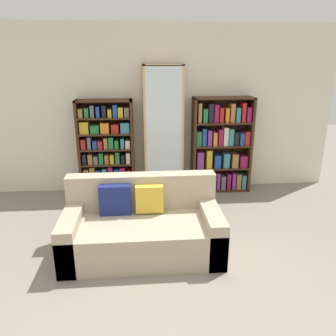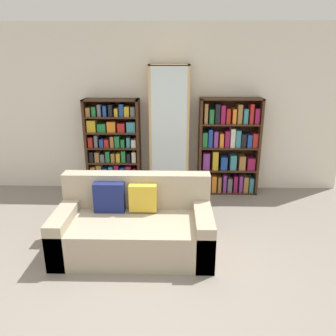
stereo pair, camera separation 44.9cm
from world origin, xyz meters
The scene contains 7 objects.
ground_plane centered at (0.00, 0.00, 0.00)m, with size 16.00×16.00×0.00m, color gray.
wall_back centered at (0.00, 2.77, 1.35)m, with size 6.02×0.06×2.70m.
couch centered at (-0.24, 0.76, 0.29)m, with size 1.77×0.90×0.85m.
bookshelf_left centered at (-0.79, 2.57, 0.74)m, with size 0.88×0.32×1.55m.
display_cabinet centered at (0.13, 2.55, 1.03)m, with size 0.63×0.36×2.08m.
bookshelf_right centered at (1.10, 2.57, 0.76)m, with size 0.98×0.32×1.58m.
wine_bottle centered at (0.51, 1.60, 0.16)m, with size 0.07×0.07×0.38m.
Camera 2 is at (0.22, -2.64, 2.16)m, focal length 35.00 mm.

